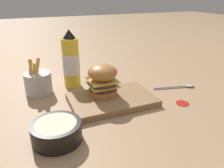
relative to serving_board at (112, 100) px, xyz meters
name	(u,v)px	position (x,y,z in m)	size (l,w,h in m)	color
ground_plane	(114,107)	(-0.01, -0.04, -0.01)	(6.00, 6.00, 0.00)	#9E7A56
serving_board	(112,100)	(0.00, 0.00, 0.00)	(0.30, 0.19, 0.02)	olive
burger	(103,80)	(-0.02, 0.03, 0.07)	(0.10, 0.10, 0.11)	#AD6B33
ketchup_bottle	(71,61)	(-0.09, 0.21, 0.09)	(0.07, 0.07, 0.24)	yellow
fries_basket	(38,83)	(-0.23, 0.18, 0.03)	(0.10, 0.10, 0.15)	#B7B7BC
side_bowl	(57,131)	(-0.22, -0.14, 0.02)	(0.13, 0.13, 0.05)	black
spoon	(182,86)	(0.32, 0.01, -0.01)	(0.18, 0.06, 0.01)	#B2B2B7
ketchup_puddle	(183,103)	(0.23, -0.10, -0.01)	(0.05, 0.05, 0.00)	#B21E14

